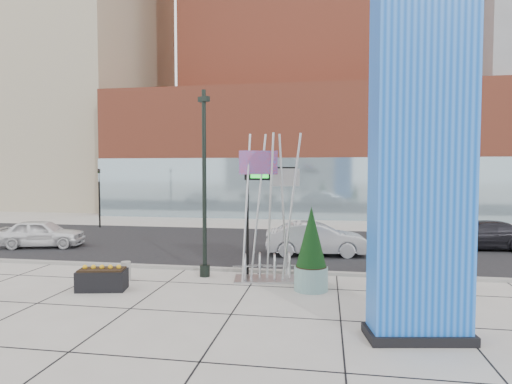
% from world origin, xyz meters
% --- Properties ---
extents(ground, '(160.00, 160.00, 0.00)m').
position_xyz_m(ground, '(0.00, 0.00, 0.00)').
color(ground, '#9E9991').
rests_on(ground, ground).
extents(street_asphalt, '(80.00, 12.00, 0.02)m').
position_xyz_m(street_asphalt, '(0.00, 10.00, 0.01)').
color(street_asphalt, black).
rests_on(street_asphalt, ground).
extents(curb_edge, '(80.00, 0.30, 0.12)m').
position_xyz_m(curb_edge, '(0.00, 4.00, 0.06)').
color(curb_edge, gray).
rests_on(curb_edge, ground).
extents(tower_podium, '(34.00, 10.00, 11.00)m').
position_xyz_m(tower_podium, '(1.00, 27.00, 5.50)').
color(tower_podium, '#AA4931').
rests_on(tower_podium, ground).
extents(tower_glass_front, '(34.00, 0.60, 5.00)m').
position_xyz_m(tower_glass_front, '(1.00, 22.20, 2.50)').
color(tower_glass_front, '#8CA5B2').
rests_on(tower_glass_front, ground).
extents(building_beige_left, '(18.00, 20.00, 34.00)m').
position_xyz_m(building_beige_left, '(-26.00, 34.00, 17.00)').
color(building_beige_left, '#9D9579').
rests_on(building_beige_left, ground).
extents(blue_pylon, '(2.59, 1.47, 8.15)m').
position_xyz_m(blue_pylon, '(5.78, -1.95, 3.94)').
color(blue_pylon, blue).
rests_on(blue_pylon, ground).
extents(lamp_post, '(0.48, 0.38, 7.00)m').
position_xyz_m(lamp_post, '(-0.92, 3.00, 2.86)').
color(lamp_post, black).
rests_on(lamp_post, ground).
extents(public_art_sculpture, '(2.51, 1.53, 5.37)m').
position_xyz_m(public_art_sculpture, '(1.49, 2.89, 1.41)').
color(public_art_sculpture, silver).
rests_on(public_art_sculpture, ground).
extents(concrete_bollard, '(0.35, 0.35, 0.68)m').
position_xyz_m(concrete_bollard, '(-3.62, 2.00, 0.34)').
color(concrete_bollard, gray).
rests_on(concrete_bollard, ground).
extents(overhead_street_sign, '(1.95, 0.30, 4.13)m').
position_xyz_m(overhead_street_sign, '(1.36, 3.34, 3.55)').
color(overhead_street_sign, black).
rests_on(overhead_street_sign, ground).
extents(round_planter_east, '(0.94, 0.94, 2.36)m').
position_xyz_m(round_planter_east, '(7.00, 2.60, 1.12)').
color(round_planter_east, '#7DA8A7').
rests_on(round_planter_east, ground).
extents(round_planter_mid, '(0.90, 0.90, 2.26)m').
position_xyz_m(round_planter_mid, '(3.20, 2.47, 1.07)').
color(round_planter_mid, '#7DA8A7').
rests_on(round_planter_mid, ground).
extents(round_planter_west, '(1.13, 1.13, 2.82)m').
position_xyz_m(round_planter_west, '(3.11, 1.80, 1.33)').
color(round_planter_west, '#7DA8A7').
rests_on(round_planter_west, ground).
extents(box_planter_north, '(1.70, 1.08, 0.87)m').
position_xyz_m(box_planter_north, '(-3.80, 0.65, 0.40)').
color(box_planter_north, black).
rests_on(box_planter_north, ground).
extents(car_white_west, '(4.50, 2.62, 1.44)m').
position_xyz_m(car_white_west, '(-10.98, 7.46, 0.72)').
color(car_white_west, white).
rests_on(car_white_west, ground).
extents(car_silver_mid, '(4.86, 2.19, 1.55)m').
position_xyz_m(car_silver_mid, '(3.12, 7.67, 0.77)').
color(car_silver_mid, '#B4B5BC').
rests_on(car_silver_mid, ground).
extents(car_dark_east, '(5.02, 2.31, 1.42)m').
position_xyz_m(car_dark_east, '(11.28, 10.64, 0.71)').
color(car_dark_east, black).
rests_on(car_dark_east, ground).
extents(traffic_signal, '(0.15, 0.18, 4.10)m').
position_xyz_m(traffic_signal, '(-12.00, 15.00, 2.30)').
color(traffic_signal, black).
rests_on(traffic_signal, ground).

